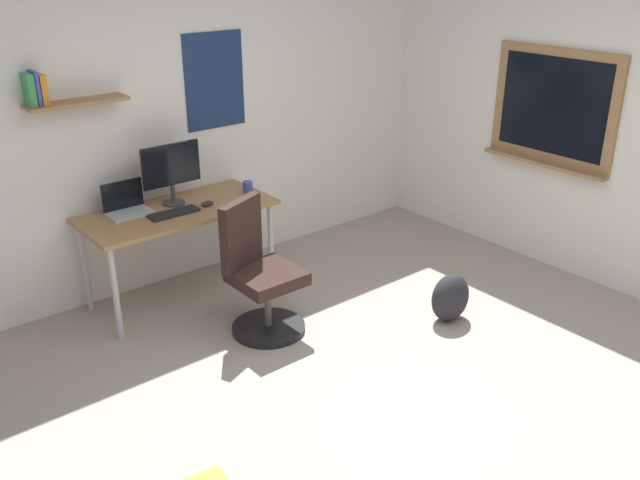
# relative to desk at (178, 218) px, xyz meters

# --- Properties ---
(ground_plane) EXTENTS (5.20, 5.20, 0.00)m
(ground_plane) POSITION_rel_desk_xyz_m (0.31, -2.04, -0.66)
(ground_plane) COLOR #9E9384
(ground_plane) RESTS_ON ground
(wall_back) EXTENTS (5.00, 0.30, 2.60)m
(wall_back) POSITION_rel_desk_xyz_m (0.30, 0.41, 0.64)
(wall_back) COLOR silver
(wall_back) RESTS_ON ground
(desk) EXTENTS (1.41, 0.66, 0.73)m
(desk) POSITION_rel_desk_xyz_m (0.00, 0.00, 0.00)
(desk) COLOR #997047
(desk) RESTS_ON ground
(office_chair) EXTENTS (0.53, 0.55, 0.95)m
(office_chair) POSITION_rel_desk_xyz_m (0.19, -0.77, -0.25)
(office_chair) COLOR black
(office_chair) RESTS_ON ground
(laptop) EXTENTS (0.31, 0.21, 0.23)m
(laptop) POSITION_rel_desk_xyz_m (-0.32, 0.16, 0.13)
(laptop) COLOR #ADAFB5
(laptop) RESTS_ON desk
(monitor_primary) EXTENTS (0.46, 0.17, 0.46)m
(monitor_primary) POSITION_rel_desk_xyz_m (0.04, 0.11, 0.34)
(monitor_primary) COLOR #38383D
(monitor_primary) RESTS_ON desk
(keyboard) EXTENTS (0.37, 0.13, 0.02)m
(keyboard) POSITION_rel_desk_xyz_m (-0.07, -0.08, 0.08)
(keyboard) COLOR black
(keyboard) RESTS_ON desk
(computer_mouse) EXTENTS (0.10, 0.06, 0.03)m
(computer_mouse) POSITION_rel_desk_xyz_m (0.21, -0.08, 0.09)
(computer_mouse) COLOR #262628
(computer_mouse) RESTS_ON desk
(coffee_mug) EXTENTS (0.08, 0.08, 0.09)m
(coffee_mug) POSITION_rel_desk_xyz_m (0.61, -0.03, 0.12)
(coffee_mug) COLOR #334CA5
(coffee_mug) RESTS_ON desk
(backpack) EXTENTS (0.32, 0.22, 0.36)m
(backpack) POSITION_rel_desk_xyz_m (1.32, -1.54, -0.48)
(backpack) COLOR #232328
(backpack) RESTS_ON ground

